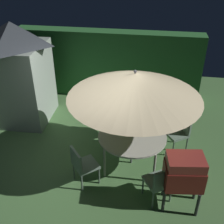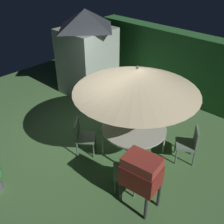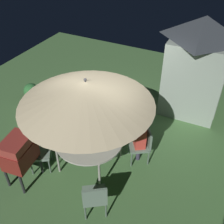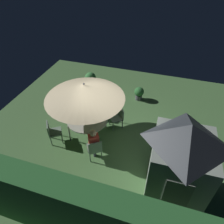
{
  "view_description": "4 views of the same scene",
  "coord_description": "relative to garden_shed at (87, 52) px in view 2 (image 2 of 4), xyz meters",
  "views": [
    {
      "loc": [
        1.48,
        -4.85,
        4.41
      ],
      "look_at": [
        0.63,
        0.4,
        1.18
      ],
      "focal_mm": 44.5,
      "sensor_mm": 36.0,
      "label": 1
    },
    {
      "loc": [
        4.24,
        -3.92,
        4.46
      ],
      "look_at": [
        0.35,
        0.2,
        0.85
      ],
      "focal_mm": 42.84,
      "sensor_mm": 36.0,
      "label": 2
    },
    {
      "loc": [
        4.79,
        2.51,
        4.89
      ],
      "look_at": [
        0.57,
        0.4,
        1.26
      ],
      "focal_mm": 42.94,
      "sensor_mm": 36.0,
      "label": 3
    },
    {
      "loc": [
        -1.46,
        5.28,
        5.83
      ],
      "look_at": [
        0.3,
        -0.29,
        1.0
      ],
      "focal_mm": 32.85,
      "sensor_mm": 36.0,
      "label": 4
    }
  ],
  "objects": [
    {
      "name": "bbq_grill",
      "position": [
        4.33,
        -2.6,
        -0.57
      ],
      "size": [
        0.76,
        0.59,
        1.2
      ],
      "color": "maroon",
      "rests_on": "ground"
    },
    {
      "name": "hedge_backdrop",
      "position": [
        2.15,
        1.84,
        -0.34
      ],
      "size": [
        5.87,
        0.57,
        2.15
      ],
      "color": "#28602D",
      "rests_on": "ground"
    },
    {
      "name": "ground_plane",
      "position": [
        2.15,
        -1.66,
        -1.42
      ],
      "size": [
        11.0,
        11.0,
        0.0
      ],
      "primitive_type": "plane",
      "color": "#47703D"
    },
    {
      "name": "patio_umbrella",
      "position": [
        3.28,
        -1.53,
        0.6
      ],
      "size": [
        2.75,
        2.75,
        2.34
      ],
      "color": "#4C4C51",
      "rests_on": "ground"
    },
    {
      "name": "chair_toward_hedge",
      "position": [
        3.93,
        -2.57,
        -0.9
      ],
      "size": [
        0.64,
        0.64,
        0.9
      ],
      "color": "slate",
      "rests_on": "ground"
    },
    {
      "name": "chair_near_shed",
      "position": [
        2.61,
        -0.51,
        -0.9
      ],
      "size": [
        0.64,
        0.64,
        0.9
      ],
      "color": "slate",
      "rests_on": "ground"
    },
    {
      "name": "garden_shed",
      "position": [
        0.0,
        0.0,
        0.0
      ],
      "size": [
        1.62,
        1.69,
        2.78
      ],
      "color": "gray",
      "rests_on": "ground"
    },
    {
      "name": "patio_table",
      "position": [
        3.28,
        -1.53,
        -0.67
      ],
      "size": [
        1.52,
        1.52,
        0.79
      ],
      "color": "#B2ADA3",
      "rests_on": "ground"
    },
    {
      "name": "person_in_red",
      "position": [
        2.65,
        -0.58,
        -0.63
      ],
      "size": [
        0.42,
        0.39,
        1.26
      ],
      "color": "#CC3D33",
      "rests_on": "ground"
    },
    {
      "name": "chair_far_side",
      "position": [
        2.33,
        -2.32,
        -0.9
      ],
      "size": [
        0.65,
        0.65,
        0.9
      ],
      "color": "slate",
      "rests_on": "ground"
    },
    {
      "name": "chair_toward_house",
      "position": [
        4.37,
        -0.79,
        -0.9
      ],
      "size": [
        0.64,
        0.64,
        0.9
      ],
      "color": "slate",
      "rests_on": "ground"
    }
  ]
}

